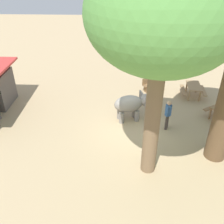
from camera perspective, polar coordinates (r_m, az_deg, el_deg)
The scene contains 7 objects.
ground_plane at distance 13.04m, azimuth 4.95°, elevation -4.38°, with size 60.00×60.00×0.00m, color tan.
elephant at distance 13.52m, azimuth 4.62°, elevation 1.74°, with size 1.49×2.11×1.45m.
person_handler at distance 13.00m, azimuth 12.50°, elevation -0.20°, with size 0.48×0.32×1.62m.
shade_tree_main at distance 8.13m, azimuth 11.40°, elevation 20.50°, with size 5.17×4.74×8.06m.
wooden_bench at distance 17.04m, azimuth 9.06°, elevation 6.35°, with size 0.98×1.43×0.88m.
picnic_table_near at distance 14.95m, azimuth 23.82°, elevation 0.53°, with size 2.06×2.06×0.78m.
picnic_table_far at distance 16.76m, azimuth 17.90°, elevation 5.15°, with size 1.61×1.59×0.78m.
Camera 1 is at (-10.53, 0.74, 7.66)m, focal length 40.57 mm.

